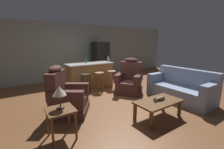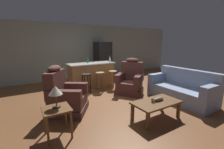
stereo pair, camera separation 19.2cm
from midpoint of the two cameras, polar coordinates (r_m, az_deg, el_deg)
The scene contains 16 objects.
ground_plane at distance 4.93m, azimuth -0.07°, elevation -8.42°, with size 12.00×12.00×0.00m.
back_wall at distance 7.48m, azimuth -12.75°, elevation 8.50°, with size 12.00×0.05×2.60m.
coffee_table at distance 3.63m, azimuth 17.99°, elevation -10.60°, with size 1.10×0.60×0.42m.
fish_figurine at distance 3.63m, azimuth 18.58°, elevation -8.96°, with size 0.34×0.10×0.10m.
couch at distance 5.04m, azimuth 26.07°, elevation -5.15°, with size 0.84×1.90×0.94m.
recliner_near_lamp at distance 3.91m, azimuth -16.09°, elevation -7.92°, with size 1.17×1.17×1.20m.
recliner_near_island at distance 5.28m, azimuth 7.96°, elevation -2.36°, with size 1.17×1.17×1.20m.
end_table at distance 2.97m, azimuth -18.52°, elevation -13.84°, with size 0.48×0.48×0.56m.
table_lamp at distance 2.86m, azimuth -18.95°, elevation -6.09°, with size 0.24×0.24×0.41m.
kitchen_island at distance 5.95m, azimuth -6.84°, elevation -0.13°, with size 1.80×0.70×0.95m.
bar_stool_left at distance 5.20m, azimuth -8.74°, elevation -2.03°, with size 0.32×0.32×0.68m.
bar_stool_middle at distance 5.42m, azimuth -3.51°, elevation -1.33°, with size 0.32×0.32×0.68m.
bar_stool_right at distance 5.69m, azimuth 1.26°, elevation -0.69°, with size 0.32×0.32×0.68m.
refrigerator at distance 7.45m, azimuth -2.75°, elevation 5.52°, with size 0.70×0.69×1.76m.
bottle_tall_green at distance 5.95m, azimuth -8.32°, elevation 5.42°, with size 0.07×0.07×0.27m.
bottle_short_amber at distance 6.12m, azimuth 0.13°, elevation 5.67°, with size 0.07×0.07×0.25m.
Camera 2 is at (-2.32, -4.00, 1.73)m, focal length 24.00 mm.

